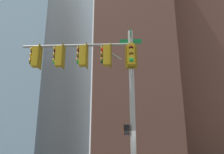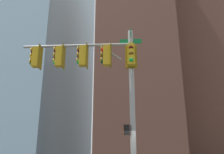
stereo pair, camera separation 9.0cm
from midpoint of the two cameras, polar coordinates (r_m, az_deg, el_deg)
signal_pole_assembly at (r=11.53m, az=-2.94°, el=1.42°), size 1.66×5.70×7.29m
building_brick_nearside at (r=53.95m, az=7.03°, el=6.57°), size 22.24×14.30×47.54m
building_brick_midblock at (r=62.04m, az=20.80°, el=2.06°), size 17.72×17.82×42.99m
building_glass_tower at (r=72.32m, az=-18.75°, el=6.53°), size 29.77×28.02×60.63m
building_brick_farside at (r=63.59m, az=15.30°, el=-4.25°), size 23.26×19.52×31.77m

